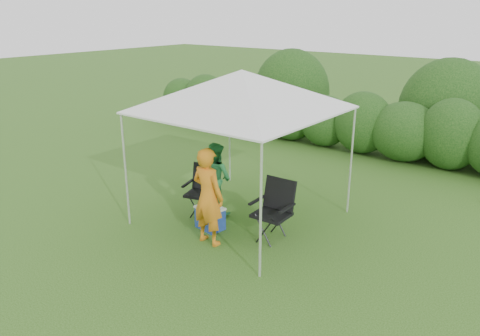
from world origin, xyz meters
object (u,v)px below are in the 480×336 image
Objects in this scene: canopy at (242,91)px; cooler at (210,218)px; chair_right at (275,206)px; man at (208,197)px; chair_left at (203,187)px; woman at (215,178)px.

cooler is at bearing -103.48° from canopy.
man reaches higher than chair_right.
cooler is at bearing -54.65° from chair_left.
canopy is 2.94× the size of chair_right.
canopy reaches higher than woman.
woman is (-0.57, -0.09, -1.75)m from canopy.
cooler is (-1.13, -0.43, -0.38)m from chair_right.
cooler is at bearing -49.67° from man.
woman is at bearing 29.24° from chair_left.
chair_left is 0.68× the size of woman.
chair_left reaches higher than cooler.
man is at bearing -81.59° from canopy.
chair_right reaches higher than cooler.
woman is 0.90m from cooler.
chair_left is at bearing 177.09° from chair_right.
chair_right is 1.18m from man.
man is 1.29m from woman.
canopy is at bearing 3.43° from chair_left.
canopy is at bearing 85.76° from cooler.
man is 1.19× the size of woman.
canopy is 1.84m from woman.
man is 0.84m from cooler.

